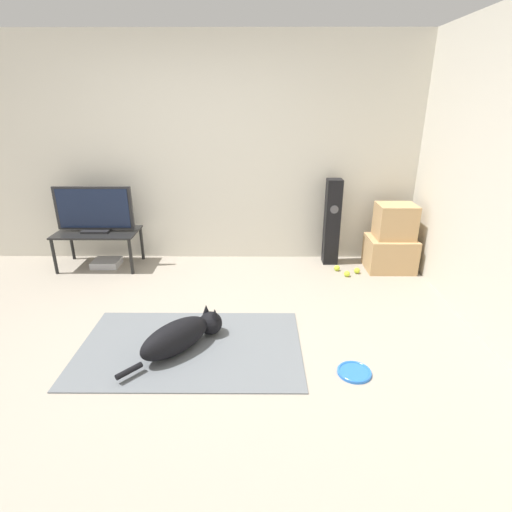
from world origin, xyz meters
name	(u,v)px	position (x,y,z in m)	size (l,w,h in m)	color
ground_plane	(167,353)	(0.00, 0.00, 0.00)	(12.00, 12.00, 0.00)	#9E9384
wall_back	(196,153)	(0.00, 2.10, 1.27)	(8.00, 0.06, 2.55)	beige
area_rug	(190,347)	(0.18, 0.08, 0.01)	(1.76, 1.08, 0.01)	slate
dog	(182,335)	(0.12, 0.04, 0.14)	(0.69, 0.76, 0.26)	black
frisbee	(354,372)	(1.41, -0.24, 0.01)	(0.25, 0.25, 0.03)	blue
cardboard_box_lower	(390,254)	(2.24, 1.69, 0.19)	(0.53, 0.43, 0.38)	tan
cardboard_box_upper	(395,221)	(2.26, 1.70, 0.58)	(0.42, 0.34, 0.39)	tan
floor_speaker	(332,222)	(1.58, 1.89, 0.51)	(0.17, 0.18, 1.01)	black
tv_stand	(98,236)	(-1.14, 1.75, 0.38)	(0.92, 0.51, 0.43)	black
tv	(94,210)	(-1.14, 1.76, 0.69)	(0.87, 0.20, 0.52)	#232326
tennis_ball_by_boxes	(347,274)	(1.71, 1.46, 0.03)	(0.07, 0.07, 0.07)	#C6E033
tennis_ball_near_speaker	(357,271)	(1.85, 1.55, 0.03)	(0.07, 0.07, 0.07)	#C6E033
tennis_ball_loose_on_carpet	(337,268)	(1.63, 1.63, 0.03)	(0.07, 0.07, 0.07)	#C6E033
game_console	(107,263)	(-1.09, 1.76, 0.04)	(0.31, 0.27, 0.08)	#B7B7BC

